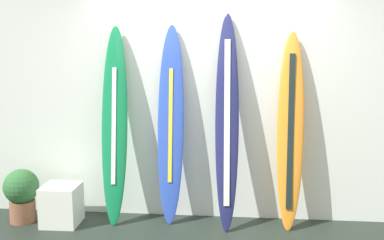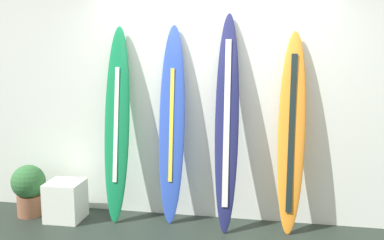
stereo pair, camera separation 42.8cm
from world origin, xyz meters
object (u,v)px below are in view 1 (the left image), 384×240
(surfboard_emerald, at_px, (115,127))
(display_block_left, at_px, (62,205))
(surfboard_cobalt, at_px, (171,127))
(surfboard_sunset, at_px, (290,133))
(surfboard_navy, at_px, (227,122))
(potted_plant, at_px, (22,192))

(surfboard_emerald, bearing_deg, display_block_left, -165.00)
(surfboard_cobalt, xyz_separation_m, surfboard_sunset, (1.27, -0.04, -0.03))
(surfboard_emerald, distance_m, surfboard_sunset, 1.87)
(surfboard_navy, bearing_deg, surfboard_sunset, 3.50)
(surfboard_cobalt, bearing_deg, surfboard_emerald, -174.70)
(surfboard_emerald, height_order, surfboard_cobalt, surfboard_cobalt)
(surfboard_sunset, xyz_separation_m, potted_plant, (-2.91, -0.14, -0.70))
(surfboard_sunset, relative_size, display_block_left, 4.78)
(surfboard_cobalt, relative_size, surfboard_navy, 0.95)
(surfboard_sunset, bearing_deg, display_block_left, -175.94)
(display_block_left, bearing_deg, surfboard_cobalt, 10.09)
(surfboard_emerald, relative_size, surfboard_navy, 0.95)
(surfboard_emerald, xyz_separation_m, surfboard_navy, (1.21, -0.02, 0.07))
(surfboard_navy, height_order, surfboard_sunset, surfboard_navy)
(surfboard_emerald, distance_m, surfboard_navy, 1.21)
(surfboard_cobalt, relative_size, display_block_left, 4.94)
(surfboard_navy, height_order, display_block_left, surfboard_navy)
(surfboard_sunset, relative_size, potted_plant, 3.51)
(surfboard_cobalt, relative_size, potted_plant, 3.63)
(surfboard_navy, bearing_deg, surfboard_emerald, 179.03)
(surfboard_cobalt, xyz_separation_m, display_block_left, (-1.18, -0.21, -0.84))
(surfboard_cobalt, xyz_separation_m, potted_plant, (-1.64, -0.18, -0.73))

